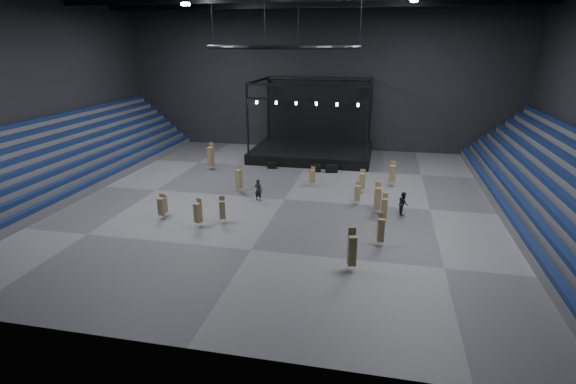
% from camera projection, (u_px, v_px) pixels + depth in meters
% --- Properties ---
extents(floor, '(50.00, 50.00, 0.00)m').
position_uv_depth(floor, '(285.00, 199.00, 40.12)').
color(floor, '#555558').
rests_on(floor, ground).
extents(wall_back, '(50.00, 0.20, 18.00)m').
position_uv_depth(wall_back, '(320.00, 78.00, 56.72)').
color(wall_back, black).
rests_on(wall_back, ground).
extents(wall_front, '(50.00, 0.20, 18.00)m').
position_uv_depth(wall_front, '(170.00, 158.00, 17.77)').
color(wall_front, black).
rests_on(wall_front, ground).
extents(wall_left, '(0.20, 42.00, 18.00)m').
position_uv_depth(wall_left, '(25.00, 91.00, 42.16)').
color(wall_left, black).
rests_on(wall_left, ground).
extents(bleachers_left, '(7.20, 40.00, 6.40)m').
position_uv_depth(bleachers_left, '(57.00, 167.00, 44.07)').
color(bleachers_left, '#4E4E50').
rests_on(bleachers_left, floor).
extents(bleachers_right, '(7.20, 40.00, 6.40)m').
position_uv_depth(bleachers_right, '(571.00, 199.00, 35.06)').
color(bleachers_right, '#4E4E50').
rests_on(bleachers_right, floor).
extents(stage, '(14.00, 10.00, 9.20)m').
position_uv_depth(stage, '(313.00, 145.00, 54.71)').
color(stage, black).
rests_on(stage, floor).
extents(truss_ring, '(12.30, 12.30, 5.15)m').
position_uv_depth(truss_ring, '(284.00, 47.00, 35.97)').
color(truss_ring, black).
rests_on(truss_ring, ceiling).
extents(flight_case_left, '(1.07, 0.62, 0.68)m').
position_uv_depth(flight_case_left, '(272.00, 165.00, 49.77)').
color(flight_case_left, black).
rests_on(flight_case_left, floor).
extents(flight_case_mid, '(1.24, 0.82, 0.76)m').
position_uv_depth(flight_case_mid, '(316.00, 168.00, 48.48)').
color(flight_case_mid, black).
rests_on(flight_case_mid, floor).
extents(flight_case_right, '(1.36, 0.95, 0.82)m').
position_uv_depth(flight_case_right, '(332.00, 169.00, 48.24)').
color(flight_case_right, black).
rests_on(flight_case_right, floor).
extents(chair_stack_0, '(0.51, 0.51, 2.40)m').
position_uv_depth(chair_stack_0, '(381.00, 229.00, 30.62)').
color(chair_stack_0, silver).
rests_on(chair_stack_0, floor).
extents(chair_stack_1, '(0.58, 0.58, 2.60)m').
position_uv_depth(chair_stack_1, '(239.00, 178.00, 41.66)').
color(chair_stack_1, silver).
rests_on(chair_stack_1, floor).
extents(chair_stack_2, '(0.56, 0.56, 2.64)m').
position_uv_depth(chair_stack_2, '(378.00, 198.00, 36.43)').
color(chair_stack_2, silver).
rests_on(chair_stack_2, floor).
extents(chair_stack_3, '(0.54, 0.54, 2.21)m').
position_uv_depth(chair_stack_3, '(362.00, 180.00, 41.53)').
color(chair_stack_3, silver).
rests_on(chair_stack_3, floor).
extents(chair_stack_4, '(0.70, 0.70, 3.00)m').
position_uv_depth(chair_stack_4, '(211.00, 156.00, 49.03)').
color(chair_stack_4, silver).
rests_on(chair_stack_4, floor).
extents(chair_stack_5, '(0.58, 0.58, 2.14)m').
position_uv_depth(chair_stack_5, '(222.00, 209.00, 34.57)').
color(chair_stack_5, silver).
rests_on(chair_stack_5, floor).
extents(chair_stack_6, '(0.49, 0.49, 2.00)m').
position_uv_depth(chair_stack_6, '(358.00, 193.00, 38.56)').
color(chair_stack_6, silver).
rests_on(chair_stack_6, floor).
extents(chair_stack_7, '(0.62, 0.62, 2.27)m').
position_uv_depth(chair_stack_7, '(198.00, 212.00, 33.80)').
color(chair_stack_7, silver).
rests_on(chair_stack_7, floor).
extents(chair_stack_8, '(0.42, 0.42, 1.77)m').
position_uv_depth(chair_stack_8, '(164.00, 205.00, 35.98)').
color(chair_stack_8, silver).
rests_on(chair_stack_8, floor).
extents(chair_stack_9, '(0.59, 0.59, 2.44)m').
position_uv_depth(chair_stack_9, '(392.00, 173.00, 43.48)').
color(chair_stack_9, silver).
rests_on(chair_stack_9, floor).
extents(chair_stack_10, '(0.47, 0.47, 2.44)m').
position_uv_depth(chair_stack_10, '(384.00, 208.00, 34.43)').
color(chair_stack_10, silver).
rests_on(chair_stack_10, floor).
extents(chair_stack_11, '(0.60, 0.60, 2.78)m').
position_uv_depth(chair_stack_11, '(352.00, 250.00, 27.21)').
color(chair_stack_11, silver).
rests_on(chair_stack_11, floor).
extents(chair_stack_12, '(0.49, 0.49, 2.08)m').
position_uv_depth(chair_stack_12, '(161.00, 206.00, 35.32)').
color(chair_stack_12, silver).
rests_on(chair_stack_12, floor).
extents(chair_stack_13, '(0.53, 0.53, 1.92)m').
position_uv_depth(chair_stack_13, '(312.00, 176.00, 43.51)').
color(chair_stack_13, silver).
rests_on(chair_stack_13, floor).
extents(man_center, '(0.81, 0.64, 1.95)m').
position_uv_depth(man_center, '(258.00, 190.00, 39.54)').
color(man_center, black).
rests_on(man_center, floor).
extents(crew_member, '(0.86, 1.03, 1.91)m').
position_uv_depth(crew_member, '(403.00, 203.00, 36.31)').
color(crew_member, black).
rests_on(crew_member, floor).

